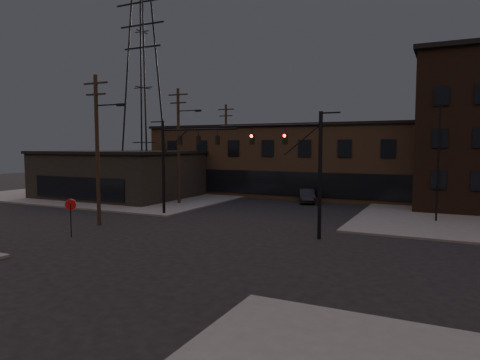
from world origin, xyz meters
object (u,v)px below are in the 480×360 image
at_px(traffic_signal_near, 303,161).
at_px(parked_car_lot_a, 480,201).
at_px(car_crossing, 307,196).
at_px(traffic_signal_far, 176,156).
at_px(stop_sign, 71,209).

relative_size(traffic_signal_near, parked_car_lot_a, 1.75).
bearing_deg(car_crossing, parked_car_lot_a, -16.55).
bearing_deg(car_crossing, traffic_signal_far, -140.89).
bearing_deg(car_crossing, stop_sign, -131.76).
bearing_deg(traffic_signal_far, stop_sign, -97.32).
xyz_separation_m(traffic_signal_far, car_crossing, (7.38, 12.82, -4.30)).
relative_size(traffic_signal_far, stop_sign, 3.23).
height_order(traffic_signal_near, parked_car_lot_a, traffic_signal_near).
xyz_separation_m(traffic_signal_far, stop_sign, (-1.28, -9.99, -3.17)).
relative_size(parked_car_lot_a, car_crossing, 1.06).
height_order(traffic_signal_far, parked_car_lot_a, traffic_signal_far).
relative_size(stop_sign, parked_car_lot_a, 0.54).
height_order(parked_car_lot_a, car_crossing, parked_car_lot_a).
height_order(traffic_signal_near, stop_sign, traffic_signal_near).
xyz_separation_m(parked_car_lot_a, car_crossing, (-15.71, -1.21, -0.22)).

